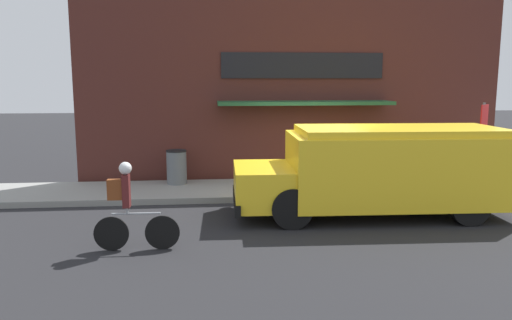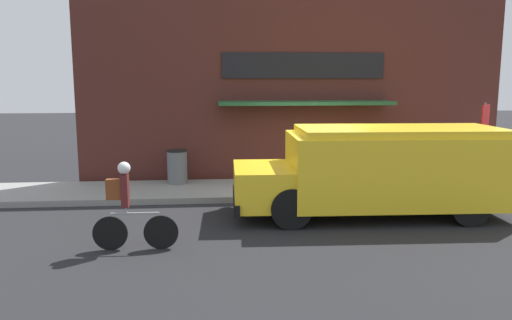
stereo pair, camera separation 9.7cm
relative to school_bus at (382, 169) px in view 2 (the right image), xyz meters
The scene contains 7 objects.
ground_plane 2.19m from the school_bus, 134.01° to the left, with size 70.00×70.00×0.00m, color #232326.
sidewalk 3.01m from the school_bus, 117.84° to the left, with size 28.00×2.29×0.15m.
storefront 4.51m from the school_bus, 108.56° to the left, with size 12.42×1.13×5.66m.
school_bus is the anchor object (origin of this frame).
cyclist 5.55m from the school_bus, 160.65° to the right, with size 1.51×0.22×1.59m.
stop_sign_post 3.93m from the school_bus, 29.35° to the left, with size 0.45×0.45×2.25m.
trash_bin 5.68m from the school_bus, 146.11° to the left, with size 0.56×0.56×0.93m.
Camera 2 is at (-2.41, -11.92, 3.00)m, focal length 35.00 mm.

